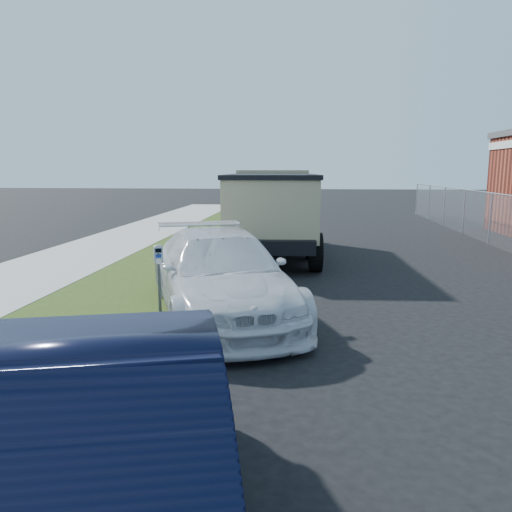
# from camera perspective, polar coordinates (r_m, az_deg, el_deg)

# --- Properties ---
(ground) EXTENTS (120.00, 120.00, 0.00)m
(ground) POSITION_cam_1_polar(r_m,az_deg,el_deg) (8.67, 8.66, -7.82)
(ground) COLOR black
(ground) RESTS_ON ground
(streetside) EXTENTS (6.12, 50.00, 0.15)m
(streetside) POSITION_cam_1_polar(r_m,az_deg,el_deg) (11.73, -20.21, -3.30)
(streetside) COLOR gray
(streetside) RESTS_ON ground
(parking_meter) EXTENTS (0.19, 0.16, 1.21)m
(parking_meter) POSITION_cam_1_polar(r_m,az_deg,el_deg) (8.89, -11.07, -0.85)
(parking_meter) COLOR #3F4247
(parking_meter) RESTS_ON ground
(white_wagon) EXTENTS (3.85, 5.64, 1.52)m
(white_wagon) POSITION_cam_1_polar(r_m,az_deg,el_deg) (9.07, -4.13, -1.98)
(white_wagon) COLOR silver
(white_wagon) RESTS_ON ground
(navy_sedan) EXTENTS (2.88, 5.06, 1.58)m
(navy_sedan) POSITION_cam_1_polar(r_m,az_deg,el_deg) (3.31, -19.23, -24.24)
(navy_sedan) COLOR black
(navy_sedan) RESTS_ON ground
(dump_truck) EXTENTS (2.98, 6.76, 2.59)m
(dump_truck) POSITION_cam_1_polar(r_m,az_deg,el_deg) (15.48, 1.82, 5.58)
(dump_truck) COLOR black
(dump_truck) RESTS_ON ground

